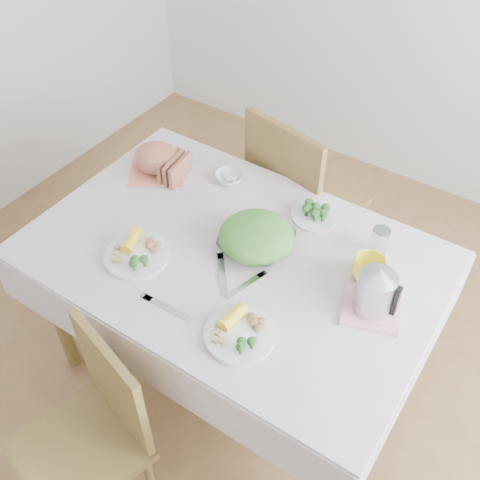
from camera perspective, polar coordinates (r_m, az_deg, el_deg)
The scene contains 19 objects.
floor at distance 2.68m, azimuth -0.61°, elevation -12.74°, with size 3.60×3.60×0.00m, color brown.
dining_table at distance 2.37m, azimuth -0.68°, elevation -7.81°, with size 1.40×0.90×0.75m, color brown.
tablecloth at distance 2.08m, azimuth -0.76°, elevation -1.36°, with size 1.50×1.00×0.01m, color beige.
chair_near at distance 2.05m, azimuth -16.33°, elevation -19.23°, with size 0.39×0.39×0.86m, color brown.
chair_far at distance 2.76m, azimuth 6.80°, elevation 3.82°, with size 0.45×0.45×0.99m, color brown.
salad_bowl at distance 2.07m, azimuth 1.67°, elevation -0.31°, with size 0.26×0.26×0.06m, color white.
dinner_plate_left at distance 2.08m, azimuth -10.42°, elevation -1.58°, with size 0.24×0.24×0.02m, color white.
dinner_plate_right at distance 1.82m, azimuth 0.00°, elevation -9.56°, with size 0.23×0.23×0.02m, color white.
broccoli_plate at distance 2.23m, azimuth 7.62°, elevation 2.49°, with size 0.19×0.19×0.02m, color beige.
napkin at distance 2.48m, azimuth -8.34°, elevation 7.12°, with size 0.23×0.23×0.00m, color #EB7554.
bread_loaf at distance 2.45m, azimuth -8.47°, elevation 8.17°, with size 0.20×0.19×0.12m, color brown.
fruit_bowl at distance 2.38m, azimuth -1.12°, elevation 6.34°, with size 0.12×0.12×0.04m, color white.
yellow_mug at distance 2.00m, azimuth 12.94°, elevation -2.93°, with size 0.12×0.12×0.09m, color yellow.
glass_tumbler at distance 2.08m, azimuth 13.95°, elevation -0.20°, with size 0.06×0.06×0.12m, color white.
pink_tray at distance 1.94m, azimuth 13.16°, elevation -6.73°, with size 0.19×0.19×0.02m, color pink.
electric_kettle at distance 1.86m, azimuth 13.72°, elevation -4.53°, with size 0.13×0.13×0.18m, color #B2B5BA.
fork_left at distance 2.00m, azimuth -1.82°, elevation -3.46°, with size 0.02×0.21×0.00m, color silver.
fork_right at distance 1.96m, azimuth 0.53°, elevation -4.62°, with size 0.02×0.18×0.00m, color silver.
knife at distance 1.92m, azimuth -7.39°, elevation -6.85°, with size 0.02×0.20×0.00m, color silver.
Camera 1 is at (0.83, -1.19, 2.25)m, focal length 42.00 mm.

